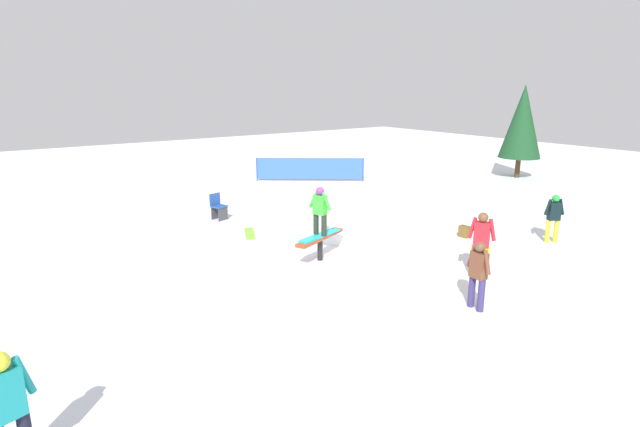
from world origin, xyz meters
TOP-DOWN VIEW (x-y plane):
  - ground_plane at (0.00, 0.00)m, footprint 60.00×60.00m
  - rail_feature at (0.00, 0.00)m, footprint 1.81×0.93m
  - snow_kicker_ramp at (-1.95, -0.76)m, footprint 2.22×2.05m
  - main_rider_on_rail at (0.00, 0.00)m, footprint 1.49×0.70m
  - bystander_black at (-6.34, 2.69)m, footprint 0.56×0.39m
  - bystander_brown at (-0.89, 4.23)m, footprint 0.25×0.64m
  - bystander_teal at (7.21, 3.91)m, footprint 0.67×0.33m
  - bystander_red at (-2.37, 3.18)m, footprint 0.41×0.59m
  - loose_snowboard_lime at (0.39, -3.15)m, footprint 0.77×1.26m
  - folding_chair at (0.44, -5.30)m, footprint 0.55×0.55m
  - backpack_on_snow at (-4.71, 0.89)m, footprint 0.25×0.32m
  - safety_fence at (-5.97, -9.13)m, footprint 4.06×3.08m
  - pine_tree_near at (-14.80, -3.99)m, footprint 1.96×1.96m

SIDE VIEW (x-z plane):
  - ground_plane at x=0.00m, z-range 0.00..0.00m
  - loose_snowboard_lime at x=0.39m, z-range 0.00..0.02m
  - backpack_on_snow at x=-4.71m, z-range 0.00..0.34m
  - snow_kicker_ramp at x=-1.95m, z-range 0.00..0.46m
  - folding_chair at x=0.44m, z-range -0.03..0.85m
  - rail_feature at x=0.00m, z-range 0.22..0.87m
  - safety_fence at x=-5.97m, z-range 0.05..1.15m
  - bystander_black at x=-6.34m, z-range 0.09..1.49m
  - bystander_brown at x=-0.89m, z-range 0.09..1.52m
  - bystander_teal at x=7.21m, z-range 0.10..1.69m
  - bystander_red at x=-2.37m, z-range 0.10..1.69m
  - main_rider_on_rail at x=0.00m, z-range 0.63..1.93m
  - pine_tree_near at x=-14.80m, z-range 0.48..4.94m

